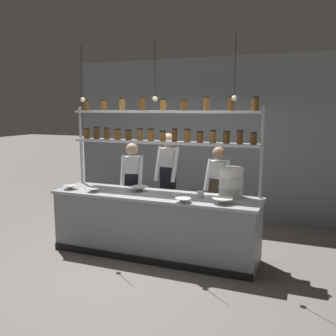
{
  "coord_description": "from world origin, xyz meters",
  "views": [
    {
      "loc": [
        2.13,
        -4.84,
        2.15
      ],
      "look_at": [
        0.13,
        0.2,
        1.28
      ],
      "focal_mm": 40.0,
      "sensor_mm": 36.0,
      "label": 1
    }
  ],
  "objects_px": {
    "prep_bowl_center_front": "(70,187)",
    "serving_cup_front": "(200,195)",
    "chef_center": "(168,178)",
    "container_stack": "(231,182)",
    "spice_shelf_unit": "(163,130)",
    "chef_right": "(218,190)",
    "prep_bowl_near_right": "(139,189)",
    "prep_bowl_near_left": "(94,190)",
    "prep_bowl_center_back": "(223,201)",
    "chef_left": "(132,184)",
    "prep_bowl_far_left": "(183,200)"
  },
  "relations": [
    {
      "from": "prep_bowl_near_right",
      "to": "prep_bowl_far_left",
      "type": "height_order",
      "value": "prep_bowl_near_right"
    },
    {
      "from": "spice_shelf_unit",
      "to": "serving_cup_front",
      "type": "distance_m",
      "value": 1.15
    },
    {
      "from": "spice_shelf_unit",
      "to": "prep_bowl_near_right",
      "type": "xyz_separation_m",
      "value": [
        -0.29,
        -0.23,
        -0.87
      ]
    },
    {
      "from": "prep_bowl_center_back",
      "to": "prep_bowl_far_left",
      "type": "height_order",
      "value": "prep_bowl_center_back"
    },
    {
      "from": "prep_bowl_far_left",
      "to": "container_stack",
      "type": "bearing_deg",
      "value": 46.84
    },
    {
      "from": "spice_shelf_unit",
      "to": "prep_bowl_near_right",
      "type": "bearing_deg",
      "value": -140.56
    },
    {
      "from": "spice_shelf_unit",
      "to": "container_stack",
      "type": "distance_m",
      "value": 1.28
    },
    {
      "from": "chef_center",
      "to": "prep_bowl_center_front",
      "type": "height_order",
      "value": "chef_center"
    },
    {
      "from": "prep_bowl_far_left",
      "to": "chef_left",
      "type": "bearing_deg",
      "value": 144.04
    },
    {
      "from": "chef_left",
      "to": "chef_center",
      "type": "bearing_deg",
      "value": 2.86
    },
    {
      "from": "serving_cup_front",
      "to": "spice_shelf_unit",
      "type": "bearing_deg",
      "value": 155.58
    },
    {
      "from": "chef_left",
      "to": "prep_bowl_far_left",
      "type": "bearing_deg",
      "value": -53.23
    },
    {
      "from": "prep_bowl_center_front",
      "to": "prep_bowl_far_left",
      "type": "xyz_separation_m",
      "value": [
        1.89,
        -0.13,
        0.0
      ]
    },
    {
      "from": "spice_shelf_unit",
      "to": "prep_bowl_near_left",
      "type": "xyz_separation_m",
      "value": [
        -0.9,
        -0.52,
        -0.88
      ]
    },
    {
      "from": "chef_left",
      "to": "prep_bowl_center_back",
      "type": "bearing_deg",
      "value": -40.61
    },
    {
      "from": "serving_cup_front",
      "to": "container_stack",
      "type": "bearing_deg",
      "value": 31.51
    },
    {
      "from": "prep_bowl_center_front",
      "to": "prep_bowl_near_right",
      "type": "height_order",
      "value": "prep_bowl_near_right"
    },
    {
      "from": "prep_bowl_center_front",
      "to": "serving_cup_front",
      "type": "bearing_deg",
      "value": 5.25
    },
    {
      "from": "prep_bowl_near_left",
      "to": "prep_bowl_center_back",
      "type": "relative_size",
      "value": 0.73
    },
    {
      "from": "chef_right",
      "to": "prep_bowl_far_left",
      "type": "xyz_separation_m",
      "value": [
        -0.2,
        -1.05,
        0.06
      ]
    },
    {
      "from": "chef_left",
      "to": "chef_right",
      "type": "bearing_deg",
      "value": -9.44
    },
    {
      "from": "container_stack",
      "to": "prep_bowl_center_back",
      "type": "relative_size",
      "value": 1.49
    },
    {
      "from": "prep_bowl_center_back",
      "to": "prep_bowl_near_right",
      "type": "distance_m",
      "value": 1.36
    },
    {
      "from": "chef_left",
      "to": "prep_bowl_near_left",
      "type": "xyz_separation_m",
      "value": [
        -0.27,
        -0.75,
        0.04
      ]
    },
    {
      "from": "chef_right",
      "to": "prep_bowl_center_front",
      "type": "bearing_deg",
      "value": -148.62
    },
    {
      "from": "prep_bowl_center_back",
      "to": "prep_bowl_far_left",
      "type": "relative_size",
      "value": 1.31
    },
    {
      "from": "chef_left",
      "to": "prep_bowl_far_left",
      "type": "xyz_separation_m",
      "value": [
        1.19,
        -0.86,
        0.04
      ]
    },
    {
      "from": "chef_right",
      "to": "prep_bowl_near_left",
      "type": "bearing_deg",
      "value": -142.78
    },
    {
      "from": "container_stack",
      "to": "prep_bowl_near_right",
      "type": "relative_size",
      "value": 1.58
    },
    {
      "from": "container_stack",
      "to": "serving_cup_front",
      "type": "height_order",
      "value": "container_stack"
    },
    {
      "from": "prep_bowl_center_front",
      "to": "prep_bowl_far_left",
      "type": "bearing_deg",
      "value": -4.06
    },
    {
      "from": "chef_center",
      "to": "container_stack",
      "type": "bearing_deg",
      "value": -22.79
    },
    {
      "from": "chef_left",
      "to": "prep_bowl_near_left",
      "type": "relative_size",
      "value": 7.79
    },
    {
      "from": "chef_left",
      "to": "prep_bowl_center_back",
      "type": "height_order",
      "value": "chef_left"
    },
    {
      "from": "chef_left",
      "to": "serving_cup_front",
      "type": "relative_size",
      "value": 16.29
    },
    {
      "from": "prep_bowl_near_right",
      "to": "spice_shelf_unit",
      "type": "bearing_deg",
      "value": 39.44
    },
    {
      "from": "prep_bowl_near_right",
      "to": "serving_cup_front",
      "type": "height_order",
      "value": "serving_cup_front"
    },
    {
      "from": "spice_shelf_unit",
      "to": "prep_bowl_center_front",
      "type": "distance_m",
      "value": 1.68
    },
    {
      "from": "chef_left",
      "to": "spice_shelf_unit",
      "type": "bearing_deg",
      "value": -36.81
    },
    {
      "from": "prep_bowl_near_left",
      "to": "prep_bowl_near_right",
      "type": "height_order",
      "value": "prep_bowl_near_right"
    },
    {
      "from": "prep_bowl_near_left",
      "to": "prep_bowl_center_back",
      "type": "height_order",
      "value": "prep_bowl_center_back"
    },
    {
      "from": "chef_center",
      "to": "prep_bowl_near_right",
      "type": "relative_size",
      "value": 6.68
    },
    {
      "from": "prep_bowl_center_back",
      "to": "serving_cup_front",
      "type": "height_order",
      "value": "serving_cup_front"
    },
    {
      "from": "prep_bowl_near_left",
      "to": "prep_bowl_center_front",
      "type": "bearing_deg",
      "value": 177.26
    },
    {
      "from": "chef_right",
      "to": "container_stack",
      "type": "distance_m",
      "value": 0.64
    },
    {
      "from": "chef_left",
      "to": "prep_bowl_far_left",
      "type": "distance_m",
      "value": 1.47
    },
    {
      "from": "chef_center",
      "to": "chef_right",
      "type": "xyz_separation_m",
      "value": [
        0.84,
        -0.01,
        -0.13
      ]
    },
    {
      "from": "chef_right",
      "to": "prep_bowl_near_right",
      "type": "relative_size",
      "value": 5.97
    },
    {
      "from": "prep_bowl_near_left",
      "to": "chef_right",
      "type": "bearing_deg",
      "value": 29.53
    },
    {
      "from": "chef_right",
      "to": "prep_bowl_center_front",
      "type": "relative_size",
      "value": 7.36
    }
  ]
}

